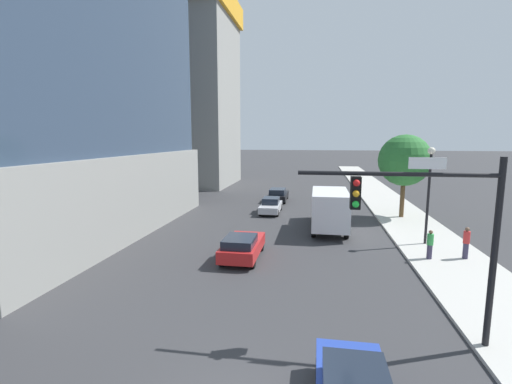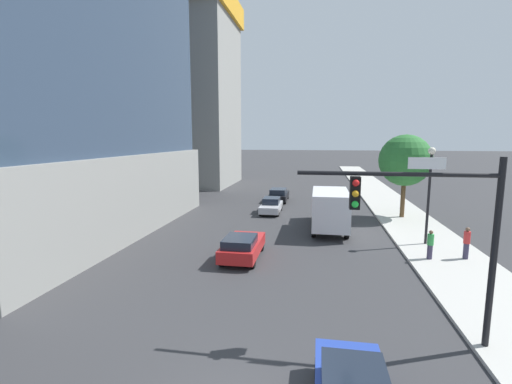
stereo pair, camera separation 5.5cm
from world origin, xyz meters
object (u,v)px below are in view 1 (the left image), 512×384
car_black (278,195)px  street_tree (405,160)px  street_lamp (429,182)px  pedestrian_red_shirt (466,242)px  box_truck (329,207)px  pedestrian_green_shirt (430,244)px  construction_building (179,84)px  car_silver (271,206)px  car_red (242,246)px  traffic_light_pole (429,216)px

car_black → street_tree: bearing=-30.6°
street_lamp → pedestrian_red_shirt: size_ratio=3.40×
box_truck → pedestrian_green_shirt: box_truck is taller
construction_building → car_silver: (15.73, -18.70, -13.79)m
construction_building → pedestrian_red_shirt: bearing=-46.9°
street_tree → car_red: (-11.19, -12.33, -4.17)m
street_tree → car_black: street_tree is taller
construction_building → car_red: construction_building is taller
street_lamp → pedestrian_red_shirt: 4.26m
street_tree → box_truck: (-6.17, -4.81, -3.21)m
car_red → pedestrian_red_shirt: bearing=7.7°
street_tree → car_red: 17.16m
construction_building → street_tree: size_ratio=5.20×
car_silver → pedestrian_green_shirt: size_ratio=2.58×
car_red → pedestrian_green_shirt: size_ratio=2.73×
construction_building → car_red: 37.79m
pedestrian_red_shirt → traffic_light_pole: bearing=-117.5°
traffic_light_pole → car_silver: bearing=110.5°
traffic_light_pole → street_lamp: 12.15m
street_tree → pedestrian_red_shirt: (1.05, -10.68, -3.84)m
street_tree → street_lamp: bearing=-92.1°
car_black → car_silver: size_ratio=1.14×
street_tree → construction_building: bearing=144.5°
car_silver → car_red: bearing=-90.0°
construction_building → pedestrian_red_shirt: (27.96, -29.85, -13.39)m
street_lamp → box_truck: street_lamp is taller
car_red → pedestrian_red_shirt: size_ratio=2.47×
pedestrian_red_shirt → box_truck: bearing=140.9°
traffic_light_pole → car_red: 11.12m
pedestrian_green_shirt → street_tree: bearing=85.2°
car_silver → car_black: bearing=90.0°
construction_building → car_silver: bearing=-49.9°
street_lamp → car_silver: street_lamp is taller
pedestrian_green_shirt → pedestrian_red_shirt: 2.00m
street_tree → car_black: bearing=149.4°
construction_building → car_red: size_ratio=8.15×
street_lamp → street_tree: 8.04m
car_silver → pedestrian_green_shirt: bearing=-48.2°
car_black → box_truck: (5.02, -11.41, 0.99)m
car_black → pedestrian_red_shirt: pedestrian_red_shirt is taller
construction_building → street_tree: construction_building is taller
car_red → construction_building: bearing=116.5°
construction_building → box_truck: bearing=-49.1°
car_silver → traffic_light_pole: bearing=-69.5°
street_lamp → car_black: bearing=126.7°
traffic_light_pole → car_red: bearing=135.8°
street_tree → car_black: 13.65m
construction_building → box_truck: 34.19m
car_silver → street_tree: bearing=-2.4°
traffic_light_pole → pedestrian_green_shirt: 9.67m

